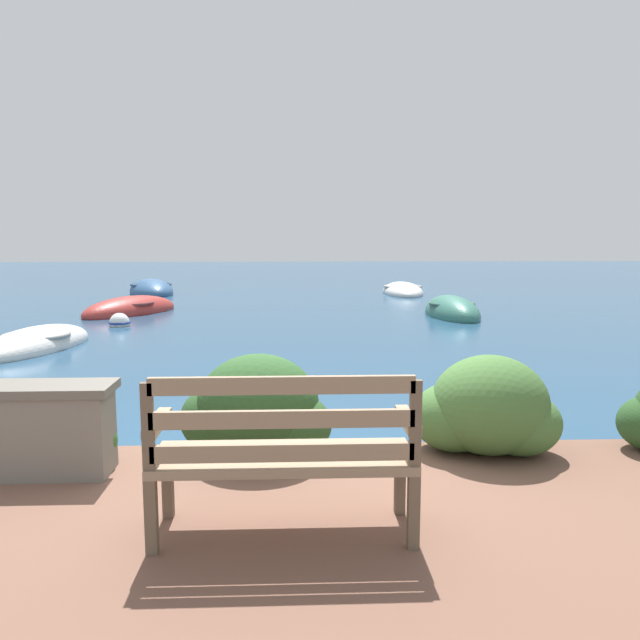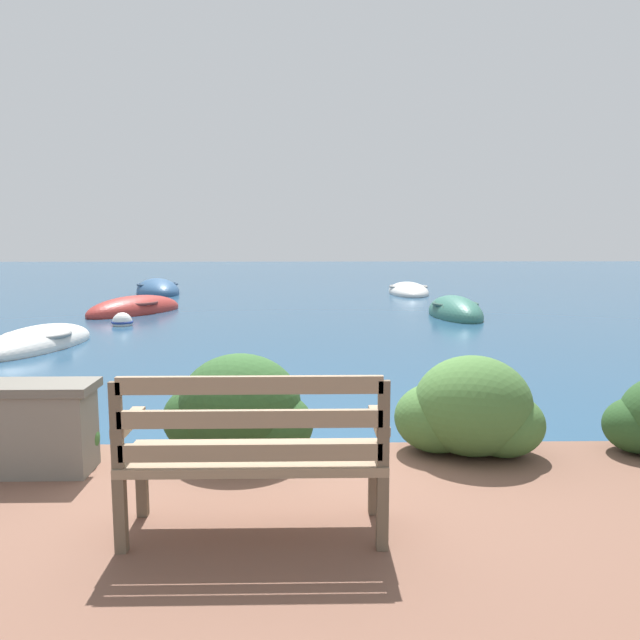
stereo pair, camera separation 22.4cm
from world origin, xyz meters
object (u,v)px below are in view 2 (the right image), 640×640
at_px(mooring_buoy, 122,322).
at_px(rowboat_nearest, 38,344).
at_px(rowboat_outer, 408,292).
at_px(park_bench, 254,450).
at_px(rowboat_distant, 158,291).
at_px(rowboat_mid, 455,314).
at_px(rowboat_far, 135,310).

bearing_deg(mooring_buoy, rowboat_nearest, -104.39).
bearing_deg(rowboat_outer, park_bench, 169.47).
bearing_deg(rowboat_outer, rowboat_distant, 89.82).
bearing_deg(rowboat_mid, rowboat_nearest, -68.28).
bearing_deg(rowboat_mid, park_bench, -22.81).
xyz_separation_m(rowboat_nearest, rowboat_mid, (7.86, 3.81, 0.02)).
relative_size(park_bench, mooring_buoy, 3.21).
xyz_separation_m(park_bench, rowboat_distant, (-4.52, 16.88, -0.63)).
bearing_deg(mooring_buoy, rowboat_outer, 44.84).
relative_size(rowboat_far, rowboat_outer, 0.95).
height_order(rowboat_nearest, mooring_buoy, rowboat_nearest).
relative_size(rowboat_far, rowboat_distant, 0.95).
relative_size(rowboat_nearest, rowboat_far, 0.96).
relative_size(rowboat_outer, rowboat_distant, 1.00).
xyz_separation_m(rowboat_outer, rowboat_distant, (-8.06, 0.23, 0.02)).
height_order(rowboat_outer, rowboat_distant, rowboat_distant).
xyz_separation_m(rowboat_mid, rowboat_distant, (-8.20, 6.00, 0.00)).
xyz_separation_m(rowboat_distant, mooring_buoy, (0.99, -7.27, -0.00)).
bearing_deg(park_bench, rowboat_mid, 65.22).
bearing_deg(rowboat_nearest, park_bench, -138.16).
bearing_deg(rowboat_distant, mooring_buoy, 166.24).
bearing_deg(rowboat_mid, rowboat_distant, -130.32).
bearing_deg(rowboat_outer, rowboat_far, 125.09).
height_order(park_bench, rowboat_far, park_bench).
xyz_separation_m(rowboat_nearest, mooring_buoy, (0.65, 2.54, 0.02)).
bearing_deg(rowboat_far, rowboat_mid, 114.65).
xyz_separation_m(rowboat_mid, mooring_buoy, (-7.21, -1.27, -0.00)).
relative_size(rowboat_mid, mooring_buoy, 5.79).
xyz_separation_m(rowboat_far, rowboat_outer, (7.39, 4.91, -0.01)).
bearing_deg(mooring_buoy, rowboat_distant, 97.74).
relative_size(rowboat_far, mooring_buoy, 6.66).
bearing_deg(rowboat_far, park_bench, 49.27).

